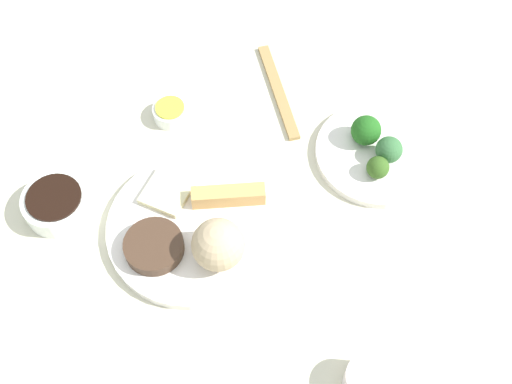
{
  "coord_description": "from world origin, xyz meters",
  "views": [
    {
      "loc": [
        -0.31,
        -0.39,
        0.93
      ],
      "look_at": [
        0.07,
        -0.02,
        0.06
      ],
      "focal_mm": 44.47,
      "sensor_mm": 36.0,
      "label": 1
    }
  ],
  "objects": [
    {
      "name": "soy_sauce_bowl",
      "position": [
        -0.17,
        0.2,
        0.04
      ],
      "size": [
        0.11,
        0.11,
        0.04
      ],
      "primitive_type": "cylinder",
      "color": "white",
      "rests_on": "tabletop"
    },
    {
      "name": "stir_fry_heap",
      "position": [
        -0.11,
        0.03,
        0.05
      ],
      "size": [
        0.09,
        0.09,
        0.02
      ],
      "primitive_type": "cylinder",
      "color": "#442E20",
      "rests_on": "main_plate"
    },
    {
      "name": "tabletop",
      "position": [
        0.0,
        0.0,
        0.01
      ],
      "size": [
        2.2,
        2.2,
        0.02
      ],
      "primitive_type": "cube",
      "color": "beige",
      "rests_on": "ground"
    },
    {
      "name": "broccoli_floret_0",
      "position": [
        0.28,
        -0.12,
        0.06
      ],
      "size": [
        0.05,
        0.05,
        0.05
      ],
      "primitive_type": "sphere",
      "color": "#336637",
      "rests_on": "broccoli_plate"
    },
    {
      "name": "broccoli_floret_1",
      "position": [
        0.24,
        -0.13,
        0.05
      ],
      "size": [
        0.04,
        0.04,
        0.04
      ],
      "primitive_type": "sphere",
      "color": "#33591D",
      "rests_on": "broccoli_plate"
    },
    {
      "name": "sauce_ramekin_hot_mustard",
      "position": [
        0.09,
        0.22,
        0.03
      ],
      "size": [
        0.06,
        0.06,
        0.03
      ],
      "primitive_type": "cylinder",
      "color": "white",
      "rests_on": "tabletop"
    },
    {
      "name": "chopsticks_pair",
      "position": [
        0.27,
        0.12,
        0.02
      ],
      "size": [
        0.14,
        0.2,
        0.01
      ],
      "primitive_type": "cube",
      "rotation": [
        0.0,
        0.0,
        1.01
      ],
      "color": "#A17F49",
      "rests_on": "tabletop"
    },
    {
      "name": "main_plate",
      "position": [
        -0.04,
        0.02,
        0.03
      ],
      "size": [
        0.28,
        0.28,
        0.02
      ],
      "primitive_type": "cylinder",
      "color": "white",
      "rests_on": "tabletop"
    },
    {
      "name": "sauce_ramekin_hot_mustard_liquid",
      "position": [
        0.09,
        0.22,
        0.05
      ],
      "size": [
        0.05,
        0.05,
        0.0
      ],
      "primitive_type": "cylinder",
      "color": "yellow",
      "rests_on": "sauce_ramekin_hot_mustard"
    },
    {
      "name": "teacup",
      "position": [
        -0.04,
        -0.34,
        0.04
      ],
      "size": [
        0.07,
        0.07,
        0.05
      ],
      "primitive_type": "cylinder",
      "color": "white",
      "rests_on": "tabletop"
    },
    {
      "name": "broccoli_plate",
      "position": [
        0.28,
        -0.11,
        0.03
      ],
      "size": [
        0.22,
        0.22,
        0.01
      ],
      "primitive_type": "cylinder",
      "color": "white",
      "rests_on": "tabletop"
    },
    {
      "name": "spring_roll",
      "position": [
        0.03,
        0.01,
        0.05
      ],
      "size": [
        0.11,
        0.1,
        0.03
      ],
      "primitive_type": "cube",
      "rotation": [
        0.0,
        0.0,
        2.42
      ],
      "color": "tan",
      "rests_on": "main_plate"
    },
    {
      "name": "crab_rangoon_wonton",
      "position": [
        -0.03,
        0.09,
        0.04
      ],
      "size": [
        0.09,
        0.09,
        0.01
      ],
      "primitive_type": "cube",
      "rotation": [
        0.0,
        0.0,
        0.34
      ],
      "color": "beige",
      "rests_on": "main_plate"
    },
    {
      "name": "broccoli_floret_2",
      "position": [
        0.29,
        -0.07,
        0.06
      ],
      "size": [
        0.05,
        0.05,
        0.05
      ],
      "primitive_type": "sphere",
      "color": "#1E5B1A",
      "rests_on": "broccoli_plate"
    },
    {
      "name": "rice_scoop",
      "position": [
        -0.05,
        -0.05,
        0.08
      ],
      "size": [
        0.08,
        0.08,
        0.08
      ],
      "primitive_type": "sphere",
      "color": "tan",
      "rests_on": "main_plate"
    },
    {
      "name": "soy_sauce_bowl_liquid",
      "position": [
        -0.17,
        0.2,
        0.06
      ],
      "size": [
        0.09,
        0.09,
        0.0
      ],
      "primitive_type": "cylinder",
      "color": "black",
      "rests_on": "soy_sauce_bowl"
    }
  ]
}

